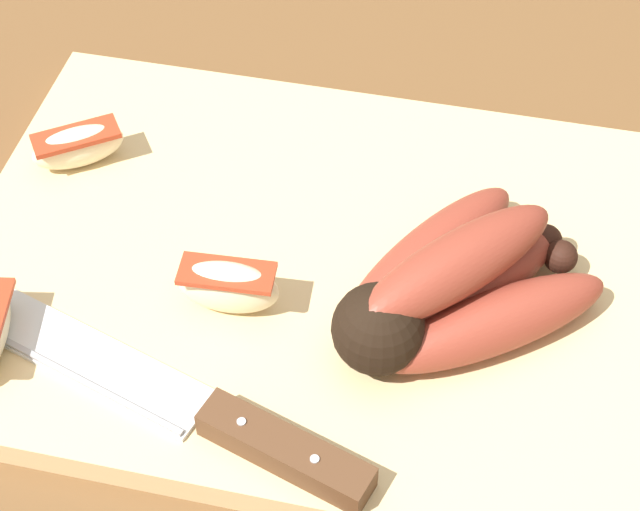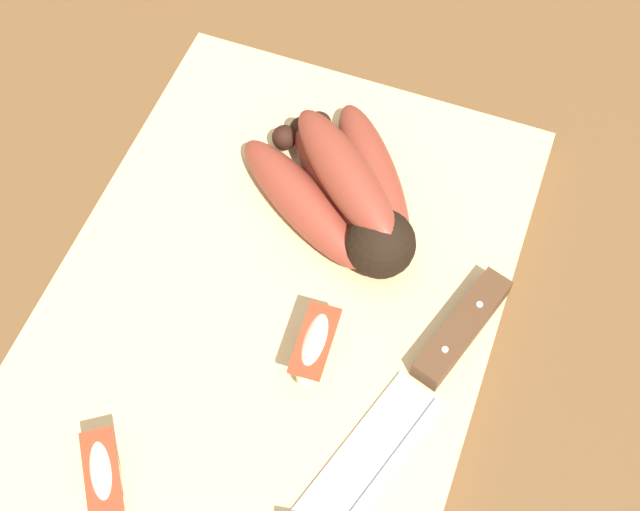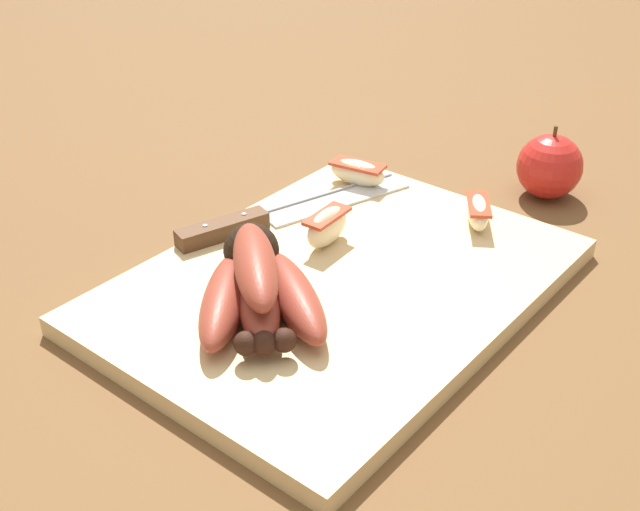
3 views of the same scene
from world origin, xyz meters
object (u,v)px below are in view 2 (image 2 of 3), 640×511
object	(u,v)px
apple_wedge_middle	(104,475)
apple_wedge_near	(315,347)
chefs_knife	(423,383)
banana_bunch	(347,193)

from	to	relation	value
apple_wedge_middle	apple_wedge_near	bearing A→B (deg)	-36.82
apple_wedge_near	apple_wedge_middle	xyz separation A→B (m)	(-0.13, 0.10, -0.00)
chefs_knife	apple_wedge_middle	bearing A→B (deg)	127.97
chefs_knife	apple_wedge_middle	size ratio (longest dim) A/B	4.36
banana_bunch	apple_wedge_near	bearing A→B (deg)	-170.30
chefs_knife	apple_wedge_near	size ratio (longest dim) A/B	4.43
banana_bunch	apple_wedge_middle	size ratio (longest dim) A/B	2.68
banana_bunch	chefs_knife	world-z (taller)	banana_bunch
banana_bunch	apple_wedge_middle	distance (m)	0.27
apple_wedge_near	apple_wedge_middle	distance (m)	0.16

